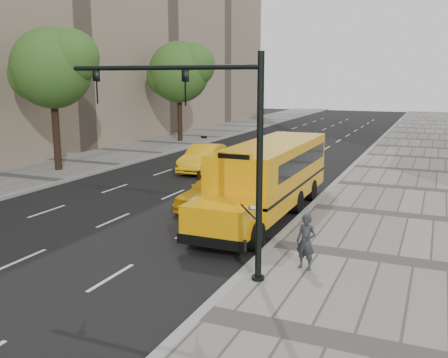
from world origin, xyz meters
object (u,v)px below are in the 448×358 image
at_px(school_bus, 271,172).
at_px(traffic_signal, 212,138).
at_px(tree_c, 180,72).
at_px(taxi_near, 216,190).
at_px(taxi_far, 204,158).
at_px(pedestrian, 306,242).
at_px(tree_b, 53,67).

relative_size(school_bus, traffic_signal, 1.81).
xyz_separation_m(tree_c, taxi_near, (12.40, -19.88, -5.47)).
height_order(tree_c, traffic_signal, tree_c).
relative_size(tree_c, taxi_near, 1.90).
distance_m(school_bus, taxi_far, 10.34).
xyz_separation_m(tree_c, pedestrian, (18.01, -25.85, -5.27)).
xyz_separation_m(tree_b, pedestrian, (18.03, -10.01, -5.34)).
distance_m(taxi_near, taxi_far, 9.00).
bearing_deg(pedestrian, tree_b, 166.12).
bearing_deg(tree_c, taxi_far, -56.11).
bearing_deg(traffic_signal, taxi_near, 113.67).
xyz_separation_m(taxi_near, traffic_signal, (3.19, -7.28, 3.30)).
bearing_deg(school_bus, traffic_signal, -84.71).
xyz_separation_m(tree_b, school_bus, (14.91, -3.85, -4.57)).
distance_m(tree_b, traffic_signal, 19.40).
distance_m(tree_b, taxi_far, 10.50).
bearing_deg(traffic_signal, tree_c, 119.86).
xyz_separation_m(school_bus, pedestrian, (3.12, -6.16, -0.78)).
xyz_separation_m(school_bus, taxi_far, (-6.84, 7.69, -0.94)).
bearing_deg(school_bus, taxi_near, -175.75).
distance_m(taxi_far, pedestrian, 17.06).
distance_m(tree_b, taxi_near, 14.18).
bearing_deg(pedestrian, school_bus, 132.00).
height_order(school_bus, taxi_near, school_bus).
relative_size(school_bus, taxi_far, 2.31).
bearing_deg(school_bus, tree_b, 165.51).
bearing_deg(tree_b, traffic_signal, -35.96).
xyz_separation_m(tree_b, traffic_signal, (15.60, -11.32, -2.24)).
height_order(tree_c, school_bus, tree_c).
bearing_deg(taxi_near, school_bus, 11.13).
relative_size(taxi_far, traffic_signal, 0.78).
xyz_separation_m(tree_b, taxi_far, (8.07, 3.84, -5.51)).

